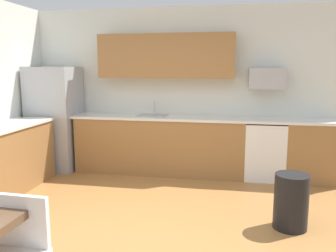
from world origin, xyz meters
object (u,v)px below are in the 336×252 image
chair_near_table (15,250)px  microwave (267,78)px  refrigerator (55,118)px  trash_bin (291,201)px  oven_range (264,149)px

chair_near_table → microwave: bearing=62.4°
refrigerator → trash_bin: 4.03m
oven_range → trash_bin: oven_range is taller
refrigerator → chair_near_table: (1.55, -3.48, -0.36)m
refrigerator → microwave: size_ratio=3.21×
oven_range → chair_near_table: (-1.91, -3.56, 0.05)m
refrigerator → oven_range: size_ratio=1.90×
oven_range → microwave: microwave is taller
refrigerator → chair_near_table: refrigerator is taller
trash_bin → chair_near_table: bearing=-139.0°
refrigerator → chair_near_table: bearing=-65.9°
oven_range → chair_near_table: size_ratio=1.07×
refrigerator → microwave: 3.54m
trash_bin → microwave: bearing=94.4°
oven_range → refrigerator: bearing=-178.7°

